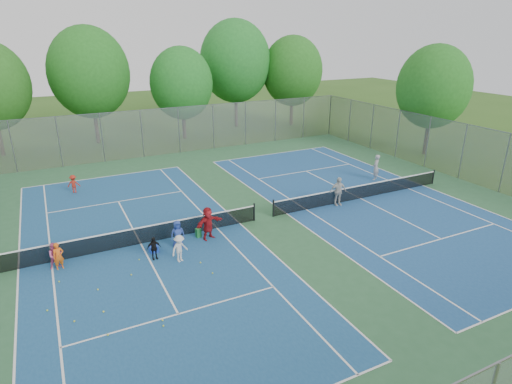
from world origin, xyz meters
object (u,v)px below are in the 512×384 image
ball_crate (154,249)px  ball_hopper (198,233)px  net_right (361,192)px  net_left (140,236)px  instructor (376,167)px

ball_crate → ball_hopper: ball_hopper is taller
net_right → ball_crate: (-13.61, -1.11, -0.28)m
net_left → instructor: (17.37, 2.52, 0.48)m
net_right → ball_hopper: net_right is taller
ball_crate → net_left: bearing=109.5°
instructor → ball_hopper: bearing=-24.3°
ball_crate → ball_hopper: bearing=12.3°
net_right → instructor: 4.23m
net_right → ball_hopper: size_ratio=26.12×
net_right → instructor: bearing=36.8°
ball_hopper → instructor: 14.84m
net_left → net_right: (14.00, 0.00, 0.00)m
ball_hopper → net_right: bearing=2.9°
net_left → net_right: bearing=0.0°
net_right → net_left: bearing=180.0°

